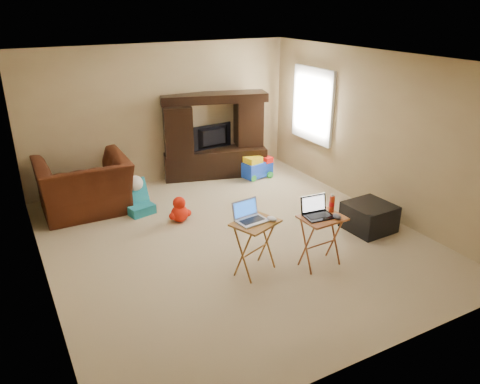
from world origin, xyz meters
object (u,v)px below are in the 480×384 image
television (214,137)px  ottoman (369,217)px  recliner (84,186)px  tray_table_right (321,241)px  laptop_left (252,213)px  mouse_right (337,216)px  push_toy (257,166)px  tray_table_left (255,247)px  entertainment_center (215,136)px  child_rocker (139,198)px  laptop_right (319,208)px  plush_toy (179,209)px  water_bottle (332,204)px  mouse_left (272,219)px

television → ottoman: bearing=102.1°
recliner → tray_table_right: size_ratio=2.00×
ottoman → laptop_left: 2.20m
recliner → mouse_right: size_ratio=9.85×
push_toy → tray_table_left: 3.40m
entertainment_center → child_rocker: (-1.82, -0.98, -0.53)m
television → mouse_right: bearing=82.5°
ottoman → laptop_right: 1.50m
recliner → laptop_left: size_ratio=3.77×
plush_toy → water_bottle: 2.44m
recliner → child_rocker: (0.73, -0.44, -0.18)m
tray_table_left → entertainment_center: bearing=51.6°
ottoman → laptop_right: (-1.30, -0.44, 0.60)m
mouse_right → child_rocker: bearing=121.4°
television → entertainment_center: bearing=84.5°
tray_table_left → mouse_left: mouse_left is taller
recliner → laptop_left: (1.45, -2.81, 0.37)m
child_rocker → push_toy: bearing=-1.6°
plush_toy → laptop_right: bearing=-62.4°
entertainment_center → mouse_right: bearing=-76.3°
child_rocker → plush_toy: child_rocker is taller
entertainment_center → mouse_left: entertainment_center is taller
entertainment_center → child_rocker: bearing=-136.1°
television → mouse_right: size_ratio=5.84×
laptop_left → recliner: bearing=110.0°
laptop_right → tray_table_left: bearing=168.3°
plush_toy → tray_table_left: 1.83m
tray_table_left → mouse_left: size_ratio=4.92×
tray_table_left → mouse_right: (0.94, -0.38, 0.37)m
laptop_right → water_bottle: laptop_right is taller
mouse_left → tray_table_left: bearing=159.8°
entertainment_center → laptop_left: bearing=-92.6°
child_rocker → mouse_right: 3.28m
television → tray_table_left: 3.57m
laptop_left → mouse_left: size_ratio=2.58×
plush_toy → ottoman: plush_toy is taller
plush_toy → ottoman: (2.37, -1.59, -0.00)m
entertainment_center → recliner: 2.63m
laptop_left → ottoman: bearing=-2.5°
entertainment_center → laptop_left: 3.52m
push_toy → plush_toy: bearing=-163.3°
push_toy → laptop_left: bearing=-133.6°
laptop_right → mouse_right: (0.17, -0.14, -0.09)m
push_toy → mouse_right: bearing=-115.7°
recliner → laptop_right: size_ratio=3.82×
laptop_right → water_bottle: bearing=19.4°
tray_table_right → laptop_left: 1.01m
entertainment_center → tray_table_left: size_ratio=2.82×
plush_toy → mouse_right: (1.24, -2.18, 0.51)m
child_rocker → push_toy: child_rocker is taller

